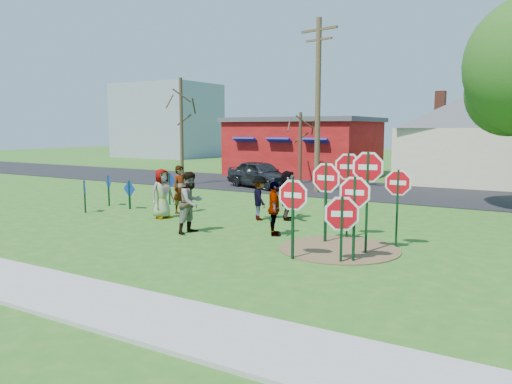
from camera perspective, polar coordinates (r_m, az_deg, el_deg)
ground at (r=16.44m, az=-4.02°, el=-3.91°), size 120.00×120.00×0.00m
sidewalk at (r=11.46m, az=-25.29°, el=-9.40°), size 22.00×1.80×0.08m
road at (r=26.59m, az=10.25°, el=0.34°), size 120.00×7.50×0.04m
dirt_patch at (r=13.50m, az=9.48°, el=-6.42°), size 3.20×3.20×0.03m
red_building at (r=34.55m, az=5.54°, el=5.24°), size 9.40×7.69×3.90m
cream_house at (r=31.46m, az=24.11°, el=6.19°), size 9.40×9.40×6.50m
distant_building at (r=57.05m, az=-10.07°, el=8.01°), size 10.00×8.00×8.00m
stop_sign_a at (r=12.13m, az=4.25°, el=-1.09°), size 1.04×0.07×2.11m
stop_sign_b at (r=14.62m, az=10.48°, el=2.04°), size 1.02×0.31×2.62m
stop_sign_c at (r=12.88m, az=12.64°, el=1.51°), size 1.05×0.21×2.76m
stop_sign_d at (r=13.78m, az=15.91°, el=0.35°), size 0.95×0.11×2.24m
stop_sign_e at (r=11.98m, az=9.77°, el=-2.85°), size 1.04×0.50×1.75m
stop_sign_f at (r=12.04m, az=11.21°, el=-0.71°), size 1.03×0.11×2.20m
stop_sign_g at (r=13.97m, az=8.00°, el=0.84°), size 1.14×0.08×2.40m
blue_diamond_a at (r=19.93m, az=-19.00°, el=-0.05°), size 0.53×0.35×1.26m
blue_diamond_b at (r=21.38m, az=-16.50°, el=0.57°), size 0.57×0.28×1.28m
blue_diamond_c at (r=20.34m, az=-14.27°, el=0.04°), size 0.69×0.10×1.16m
blue_diamond_d at (r=21.17m, az=-9.87°, el=0.81°), size 0.63×0.22×1.35m
person_a at (r=18.03m, az=-10.67°, el=-0.18°), size 0.80×1.00×1.77m
person_b at (r=18.99m, az=-8.63°, el=0.30°), size 0.58×0.75×1.81m
person_c at (r=15.33m, az=-7.45°, el=-1.19°), size 0.76×0.95×1.89m
person_d at (r=17.38m, az=0.44°, el=-0.70°), size 1.11×1.12×1.55m
person_e at (r=14.85m, az=2.09°, el=-1.92°), size 0.84×1.02×1.63m
person_f at (r=17.48m, az=3.65°, el=-0.37°), size 1.26×1.63×1.73m
suv at (r=26.63m, az=0.51°, el=2.06°), size 4.53×2.99×1.43m
utility_pole at (r=24.79m, az=7.08°, el=10.13°), size 2.04×0.54×8.43m
bare_tree_west at (r=28.05m, az=-8.54°, el=8.55°), size 1.80×1.80×5.93m
bare_tree_east at (r=28.72m, az=5.10°, el=6.19°), size 1.80×1.80×4.09m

